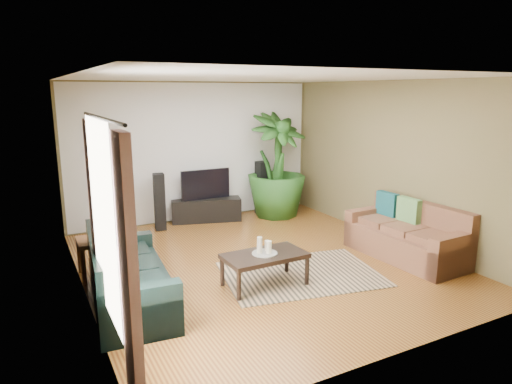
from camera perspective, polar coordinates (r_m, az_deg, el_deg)
floor at (r=6.93m, az=0.78°, el=-8.83°), size 5.50×5.50×0.00m
ceiling at (r=6.45m, az=0.85°, el=14.10°), size 5.50×5.50×0.00m
wall_back at (r=9.04m, az=-7.57°, el=4.97°), size 5.00×0.00×5.00m
wall_front at (r=4.40m, az=18.19°, el=-3.59°), size 5.00×0.00×5.00m
wall_left at (r=5.82m, az=-21.38°, el=0.01°), size 0.00×5.50×5.50m
wall_right at (r=8.04m, az=16.70°, el=3.62°), size 0.00×5.50×5.50m
backwall_panel at (r=9.03m, az=-7.54°, el=4.97°), size 4.90×0.00×4.90m
window_pane at (r=4.26m, az=-18.62°, el=-3.44°), size 0.00×1.80×1.80m
curtain_near at (r=3.65m, az=-15.59°, el=-10.09°), size 0.08×0.35×2.20m
curtain_far at (r=5.05m, az=-19.27°, el=-3.98°), size 0.08×0.35×2.20m
curtain_rod at (r=4.12m, az=-18.81°, el=8.75°), size 0.03×1.90×0.03m
sofa_left at (r=5.72m, az=-15.55°, el=-9.50°), size 1.02×2.03×0.85m
sofa_right at (r=7.36m, az=18.22°, el=-4.68°), size 0.91×1.89×0.85m
area_rug at (r=6.54m, az=5.64°, el=-10.16°), size 2.39×1.90×0.01m
coffee_table at (r=6.10m, az=1.09°, el=-9.67°), size 1.09×0.61×0.44m
candle_tray at (r=6.01m, az=1.10°, el=-7.66°), size 0.33×0.33×0.01m
candle_tall at (r=5.97m, az=0.45°, el=-6.63°), size 0.07×0.07×0.22m
candle_mid at (r=5.97m, az=1.62°, el=-6.90°), size 0.07×0.07×0.17m
candle_short at (r=6.07m, az=1.41°, el=-6.71°), size 0.07×0.07×0.14m
tv_stand at (r=9.06m, az=-6.24°, el=-2.23°), size 1.41×0.76×0.45m
television at (r=8.94m, az=-6.32°, el=0.97°), size 0.99×0.05×0.58m
speaker_left at (r=8.56m, az=-11.96°, el=-1.22°), size 0.22×0.24×1.06m
speaker_right at (r=9.49m, az=0.69°, el=0.54°), size 0.22×0.24×1.10m
potted_plant at (r=9.23m, az=2.56°, el=3.36°), size 1.39×1.39×2.10m
plant_pot at (r=9.42m, az=2.51°, el=-2.06°), size 0.39×0.39×0.30m
pedestal at (r=8.06m, az=-18.78°, el=-5.11°), size 0.44×0.44×0.35m
vase at (r=7.96m, az=-18.94°, el=-2.83°), size 0.32×0.32×0.45m
side_table at (r=6.75m, az=-19.18°, el=-7.69°), size 0.52×0.52×0.54m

